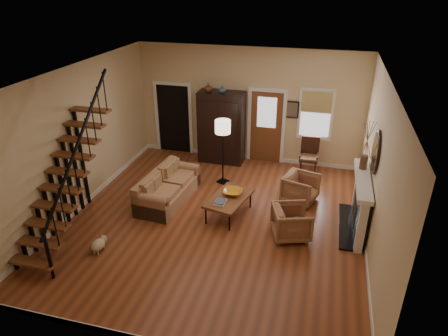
% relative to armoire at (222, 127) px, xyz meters
% --- Properties ---
extents(room, '(7.00, 7.33, 3.30)m').
position_rel_armoire_xyz_m(room, '(0.29, -1.39, 0.46)').
color(room, brown).
rests_on(room, ground).
extents(staircase, '(0.94, 2.80, 3.20)m').
position_rel_armoire_xyz_m(staircase, '(-2.08, -4.45, 0.55)').
color(staircase, brown).
rests_on(staircase, ground).
extents(fireplace, '(0.33, 1.95, 2.30)m').
position_rel_armoire_xyz_m(fireplace, '(3.83, -2.65, -0.31)').
color(fireplace, black).
rests_on(fireplace, ground).
extents(armoire, '(1.30, 0.60, 2.10)m').
position_rel_armoire_xyz_m(armoire, '(0.00, 0.00, 0.00)').
color(armoire, black).
rests_on(armoire, ground).
extents(vase_a, '(0.24, 0.24, 0.25)m').
position_rel_armoire_xyz_m(vase_a, '(-0.35, -0.10, 1.17)').
color(vase_a, '#4C2619').
rests_on(vase_a, armoire).
extents(vase_b, '(0.20, 0.20, 0.21)m').
position_rel_armoire_xyz_m(vase_b, '(0.05, -0.10, 1.16)').
color(vase_b, '#334C60').
rests_on(vase_b, armoire).
extents(sofa, '(1.02, 2.06, 0.75)m').
position_rel_armoire_xyz_m(sofa, '(-0.64, -2.60, -0.68)').
color(sofa, '#A5714B').
rests_on(sofa, ground).
extents(coffee_table, '(1.00, 1.40, 0.49)m').
position_rel_armoire_xyz_m(coffee_table, '(0.95, -2.87, -0.81)').
color(coffee_table, brown).
rests_on(coffee_table, ground).
extents(bowl, '(0.43, 0.43, 0.11)m').
position_rel_armoire_xyz_m(bowl, '(1.00, -2.72, -0.51)').
color(bowl, orange).
rests_on(bowl, coffee_table).
extents(books, '(0.23, 0.32, 0.06)m').
position_rel_armoire_xyz_m(books, '(0.83, -3.17, -0.53)').
color(books, beige).
rests_on(books, coffee_table).
extents(armchair_left, '(0.97, 0.96, 0.70)m').
position_rel_armoire_xyz_m(armchair_left, '(2.42, -3.32, -0.70)').
color(armchair_left, brown).
rests_on(armchair_left, ground).
extents(armchair_right, '(0.96, 0.94, 0.71)m').
position_rel_armoire_xyz_m(armchair_right, '(2.48, -1.79, -0.70)').
color(armchair_right, brown).
rests_on(armchair_right, ground).
extents(floor_lamp, '(0.52, 0.52, 1.75)m').
position_rel_armoire_xyz_m(floor_lamp, '(0.39, -1.32, -0.18)').
color(floor_lamp, black).
rests_on(floor_lamp, ground).
extents(side_chair, '(0.54, 0.54, 1.02)m').
position_rel_armoire_xyz_m(side_chair, '(2.55, -0.20, -0.54)').
color(side_chair, '#351A10').
rests_on(side_chair, ground).
extents(dog, '(0.29, 0.42, 0.28)m').
position_rel_armoire_xyz_m(dog, '(-1.27, -4.83, -0.91)').
color(dog, '#CFBA8E').
rests_on(dog, ground).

